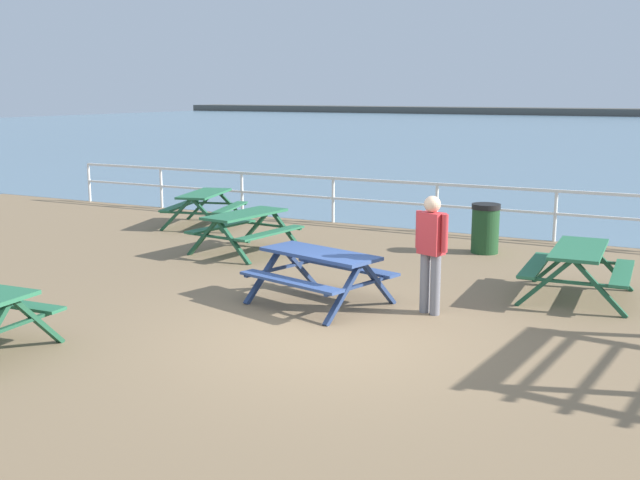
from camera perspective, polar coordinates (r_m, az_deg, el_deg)
The scene contains 8 objects.
ground_plane at distance 9.78m, azimuth 0.93°, elevation -7.81°, with size 30.00×24.00×0.20m, color #846B4C.
seaward_railing at distance 16.72m, azimuth 12.86°, elevation 2.88°, with size 23.07×0.07×1.08m.
picnic_table_near_left at distance 14.71m, azimuth -5.59°, elevation 1.30°, with size 1.74×1.98×0.80m.
picnic_table_mid_centre at distance 12.03m, azimuth 18.70°, elevation -1.43°, with size 1.62×1.87×0.80m.
picnic_table_far_left at distance 11.09m, azimuth -0.02°, elevation -1.86°, with size 2.13×1.91×0.80m.
picnic_table_far_right at distance 17.77m, azimuth -8.59°, elevation 2.90°, with size 1.91×2.12×0.80m.
visitor at distance 10.64m, azimuth 8.28°, elevation -0.52°, with size 0.51×0.31×1.66m.
litter_bin at distance 14.98m, azimuth 12.21°, elevation 0.86°, with size 0.55×0.55×0.95m.
Camera 1 is at (4.11, -8.29, 3.06)m, focal length 42.97 mm.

